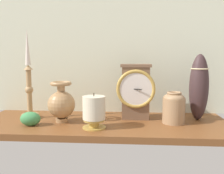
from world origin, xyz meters
TOP-DOWN VIEW (x-y plane):
  - ground_plane at (0.00, 0.00)cm, footprint 100.00×36.00cm
  - back_wall at (0.00, 18.50)cm, footprint 120.00×2.00cm
  - mantel_clock at (13.07, 5.49)cm, footprint 15.65×9.36cm
  - candlestick_tall_left at (-31.20, 3.45)cm, footprint 7.05×7.05cm
  - brass_vase_bulbous at (-16.22, -1.48)cm, footprint 10.76×10.76cm
  - brass_vase_jar at (27.77, -0.21)cm, footprint 8.63×8.63cm
  - pillar_candle_front at (-2.18, -8.69)cm, footprint 8.51×8.51cm
  - tall_ceramic_vase at (38.62, 5.79)cm, footprint 7.66×7.66cm
  - ivy_sprig at (-26.57, -7.38)cm, footprint 7.68×5.38cm

SIDE VIEW (x-z plane):
  - ground_plane at x=0.00cm, z-range -2.40..0.00cm
  - ivy_sprig at x=-26.57cm, z-range 0.00..5.25cm
  - pillar_candle_front at x=-2.18cm, z-range -0.04..12.84cm
  - brass_vase_jar at x=27.77cm, z-range 0.25..12.58cm
  - brass_vase_bulbous at x=-16.22cm, z-range -0.51..15.61cm
  - mantel_clock at x=13.07cm, z-range 0.42..23.19cm
  - tall_ceramic_vase at x=38.62cm, z-range 0.14..27.05cm
  - candlestick_tall_left at x=-31.20cm, z-range -4.97..32.41cm
  - back_wall at x=0.00cm, z-range 0.00..65.00cm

